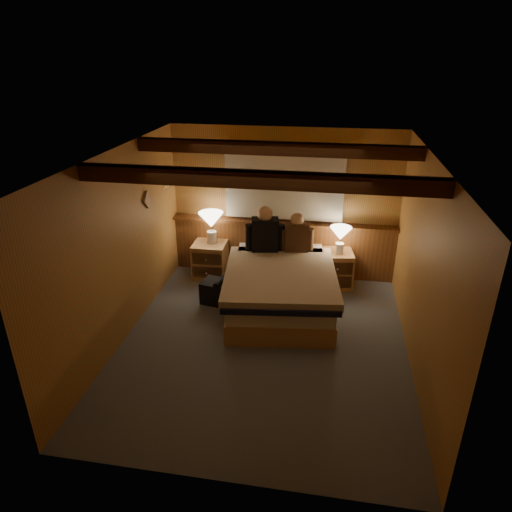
% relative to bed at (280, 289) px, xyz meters
% --- Properties ---
extents(floor, '(4.20, 4.20, 0.00)m').
position_rel_bed_xyz_m(floor, '(-0.11, -0.84, -0.34)').
color(floor, '#575D68').
rests_on(floor, ground).
extents(ceiling, '(4.20, 4.20, 0.00)m').
position_rel_bed_xyz_m(ceiling, '(-0.11, -0.84, 2.06)').
color(ceiling, '#C28648').
rests_on(ceiling, wall_back).
extents(wall_back, '(3.60, 0.00, 3.60)m').
position_rel_bed_xyz_m(wall_back, '(-0.11, 1.26, 0.86)').
color(wall_back, '#B87B42').
rests_on(wall_back, floor).
extents(wall_left, '(0.00, 4.20, 4.20)m').
position_rel_bed_xyz_m(wall_left, '(-1.91, -0.84, 0.86)').
color(wall_left, '#B87B42').
rests_on(wall_left, floor).
extents(wall_right, '(0.00, 4.20, 4.20)m').
position_rel_bed_xyz_m(wall_right, '(1.69, -0.84, 0.86)').
color(wall_right, '#B87B42').
rests_on(wall_right, floor).
extents(wall_front, '(3.60, 0.00, 3.60)m').
position_rel_bed_xyz_m(wall_front, '(-0.11, -2.94, 0.86)').
color(wall_front, '#B87B42').
rests_on(wall_front, floor).
extents(wainscot, '(3.60, 0.23, 0.94)m').
position_rel_bed_xyz_m(wainscot, '(-0.11, 1.19, 0.14)').
color(wainscot, brown).
rests_on(wainscot, wall_back).
extents(curtain_window, '(2.18, 0.09, 1.11)m').
position_rel_bed_xyz_m(curtain_window, '(-0.11, 1.19, 1.18)').
color(curtain_window, '#452411').
rests_on(curtain_window, wall_back).
extents(ceiling_beams, '(3.60, 1.65, 0.16)m').
position_rel_bed_xyz_m(ceiling_beams, '(-0.11, -0.69, 1.97)').
color(ceiling_beams, '#452411').
rests_on(ceiling_beams, ceiling).
extents(coat_rail, '(0.05, 0.55, 0.24)m').
position_rel_bed_xyz_m(coat_rail, '(-1.82, 0.73, 1.32)').
color(coat_rail, silver).
rests_on(coat_rail, wall_left).
extents(framed_print, '(0.30, 0.04, 0.25)m').
position_rel_bed_xyz_m(framed_print, '(1.24, 1.24, 1.21)').
color(framed_print, '#A27851').
rests_on(framed_print, wall_back).
extents(bed, '(1.71, 2.10, 0.66)m').
position_rel_bed_xyz_m(bed, '(0.00, 0.00, 0.00)').
color(bed, tan).
rests_on(bed, floor).
extents(nightstand_left, '(0.53, 0.48, 0.58)m').
position_rel_bed_xyz_m(nightstand_left, '(-1.26, 0.89, -0.05)').
color(nightstand_left, tan).
rests_on(nightstand_left, floor).
extents(nightstand_right, '(0.60, 0.55, 0.58)m').
position_rel_bed_xyz_m(nightstand_right, '(0.76, 0.89, -0.05)').
color(nightstand_right, tan).
rests_on(nightstand_right, floor).
extents(lamp_left, '(0.39, 0.39, 0.52)m').
position_rel_bed_xyz_m(lamp_left, '(-1.23, 0.94, 0.60)').
color(lamp_left, white).
rests_on(lamp_left, nightstand_left).
extents(lamp_right, '(0.33, 0.33, 0.43)m').
position_rel_bed_xyz_m(lamp_right, '(0.80, 0.86, 0.54)').
color(lamp_right, white).
rests_on(lamp_right, nightstand_right).
extents(person_left, '(0.58, 0.30, 0.72)m').
position_rel_bed_xyz_m(person_left, '(-0.32, 0.62, 0.60)').
color(person_left, black).
rests_on(person_left, bed).
extents(person_right, '(0.51, 0.25, 0.62)m').
position_rel_bed_xyz_m(person_right, '(0.16, 0.69, 0.56)').
color(person_right, '#482D1C').
rests_on(person_right, bed).
extents(duffel_bag, '(0.62, 0.44, 0.40)m').
position_rel_bed_xyz_m(duffel_bag, '(-0.88, 0.06, -0.17)').
color(duffel_bag, black).
rests_on(duffel_bag, floor).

